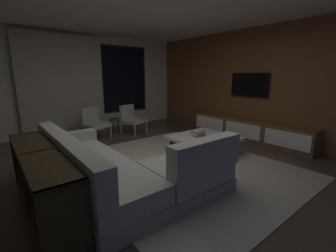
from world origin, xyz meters
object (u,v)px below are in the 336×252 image
accent_chair_near_window (131,118)px  side_stool (114,122)px  accent_chair_by_curtain (94,122)px  media_console (249,131)px  console_table_behind_couch (41,178)px  coffee_table (204,145)px  book_stack_on_coffee_table (198,133)px  sectional_couch (119,171)px  mounted_tv (249,85)px

accent_chair_near_window → side_stool: 0.48m
accent_chair_by_curtain → media_console: 3.87m
accent_chair_near_window → media_console: 3.09m
accent_chair_by_curtain → console_table_behind_couch: accent_chair_by_curtain is taller
coffee_table → accent_chair_near_window: (-0.32, 2.39, 0.25)m
book_stack_on_coffee_table → side_stool: book_stack_on_coffee_table is taller
sectional_couch → accent_chair_near_window: size_ratio=3.21×
sectional_couch → console_table_behind_couch: 0.93m
console_table_behind_couch → side_stool: bearing=50.5°
accent_chair_near_window → accent_chair_by_curtain: same height
console_table_behind_couch → mounted_tv: bearing=4.1°
sectional_couch → mounted_tv: 3.99m
accent_chair_by_curtain → side_stool: size_ratio=1.70×
coffee_table → console_table_behind_couch: 2.99m
accent_chair_by_curtain → mounted_tv: bearing=-37.5°
sectional_couch → coffee_table: sectional_couch is taller
side_stool → sectional_couch: bearing=-114.5°
media_console → console_table_behind_couch: console_table_behind_couch is taller
side_stool → console_table_behind_couch: console_table_behind_couch is taller
book_stack_on_coffee_table → accent_chair_by_curtain: (-1.25, 2.41, 0.01)m
sectional_couch → side_stool: sectional_couch is taller
sectional_couch → accent_chair_near_window: sectional_couch is taller
book_stack_on_coffee_table → mounted_tv: (1.83, 0.05, 0.92)m
book_stack_on_coffee_table → mounted_tv: bearing=1.7°
side_stool → console_table_behind_couch: 3.43m
coffee_table → mounted_tv: bearing=5.1°
accent_chair_near_window → sectional_couch: bearing=-122.8°
coffee_table → mounted_tv: mounted_tv is taller
accent_chair_near_window → mounted_tv: (2.08, -2.23, 0.92)m
sectional_couch → coffee_table: bearing=8.6°
sectional_couch → media_console: bearing=4.2°
accent_chair_by_curtain → mounted_tv: 3.98m
book_stack_on_coffee_table → accent_chair_near_window: (-0.25, 2.29, 0.01)m
accent_chair_by_curtain → media_console: (2.89, -2.56, -0.18)m
book_stack_on_coffee_table → accent_chair_by_curtain: bearing=117.4°
coffee_table → accent_chair_near_window: 2.42m
coffee_table → side_stool: 2.60m
sectional_couch → side_stool: 3.05m
coffee_table → side_stool: bearing=107.8°
sectional_couch → coffee_table: (2.06, 0.31, -0.10)m
side_stool → mounted_tv: mounted_tv is taller
mounted_tv → media_console: bearing=-132.5°
coffee_table → side_stool: size_ratio=2.52×
coffee_table → console_table_behind_couch: size_ratio=0.55×
book_stack_on_coffee_table → console_table_behind_couch: (-2.91, -0.28, -0.01)m
accent_chair_by_curtain → mounted_tv: (3.08, -2.36, 0.92)m
accent_chair_by_curtain → mounted_tv: size_ratio=0.77×
media_console → mounted_tv: size_ratio=3.07×
sectional_couch → book_stack_on_coffee_table: 2.04m
accent_chair_by_curtain → book_stack_on_coffee_table: bearing=-62.6°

